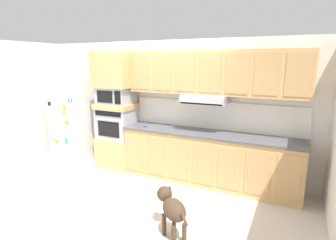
{
  "coord_description": "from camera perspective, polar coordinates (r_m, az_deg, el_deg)",
  "views": [
    {
      "loc": [
        2.24,
        -3.63,
        2.12
      ],
      "look_at": [
        0.28,
        0.47,
        1.14
      ],
      "focal_mm": 29.18,
      "sensor_mm": 36.0,
      "label": 1
    }
  ],
  "objects": [
    {
      "name": "upper_cabinet_with_hood",
      "position": [
        4.7,
        9.25,
        9.42
      ],
      "size": [
        3.07,
        0.48,
        0.88
      ],
      "color": "tan",
      "rests_on": "backsplash_panel"
    },
    {
      "name": "microwave",
      "position": [
        5.48,
        -10.76,
        5.08
      ],
      "size": [
        0.64,
        0.54,
        0.32
      ],
      "color": "#A8AAAF",
      "rests_on": "appliance_mid_shelf"
    },
    {
      "name": "side_panel_left",
      "position": [
        6.27,
        -28.37,
        2.77
      ],
      "size": [
        0.12,
        7.1,
        2.5
      ],
      "primitive_type": "cube",
      "color": "silver",
      "rests_on": "ground"
    },
    {
      "name": "built_in_oven",
      "position": [
        5.57,
        -10.54,
        -0.64
      ],
      "size": [
        0.7,
        0.62,
        0.6
      ],
      "color": "#A8AAAF",
      "rests_on": "oven_base_cabinet"
    },
    {
      "name": "screwdriver",
      "position": [
        5.1,
        -4.71,
        -1.28
      ],
      "size": [
        0.13,
        0.12,
        0.03
      ],
      "color": "blue",
      "rests_on": "countertop_slab"
    },
    {
      "name": "refrigerator",
      "position": [
        6.24,
        -19.17,
        0.06
      ],
      "size": [
        0.76,
        0.73,
        1.76
      ],
      "color": "white",
      "rests_on": "ground"
    },
    {
      "name": "lower_cabinet_run",
      "position": [
        4.87,
        8.31,
        -8.1
      ],
      "size": [
        3.07,
        0.63,
        0.88
      ],
      "color": "tan",
      "rests_on": "ground"
    },
    {
      "name": "appliance_mid_shelf",
      "position": [
        5.51,
        -10.66,
        2.92
      ],
      "size": [
        0.74,
        0.62,
        0.1
      ],
      "primitive_type": "cube",
      "color": "tan",
      "rests_on": "built_in_oven"
    },
    {
      "name": "appliance_upper_cabinet",
      "position": [
        5.44,
        -10.96,
        10.31
      ],
      "size": [
        0.74,
        0.62,
        0.68
      ],
      "primitive_type": "cube",
      "color": "tan",
      "rests_on": "microwave"
    },
    {
      "name": "dog",
      "position": [
        3.45,
        0.78,
        -17.8
      ],
      "size": [
        0.62,
        0.54,
        0.58
      ],
      "rotation": [
        0.0,
        0.0,
        2.44
      ],
      "color": "#473323",
      "rests_on": "ground"
    },
    {
      "name": "countertop_slab",
      "position": [
        4.73,
        8.49,
        -2.85
      ],
      "size": [
        3.11,
        0.64,
        0.04
      ],
      "primitive_type": "cube",
      "color": "#4C4C51",
      "rests_on": "lower_cabinet_run"
    },
    {
      "name": "back_kitchen_wall",
      "position": [
        5.31,
        0.3,
        2.79
      ],
      "size": [
        6.2,
        0.12,
        2.5
      ],
      "primitive_type": "cube",
      "color": "silver",
      "rests_on": "ground"
    },
    {
      "name": "oven_base_cabinet",
      "position": [
        5.74,
        -10.29,
        -6.49
      ],
      "size": [
        0.74,
        0.62,
        0.6
      ],
      "primitive_type": "cube",
      "color": "tan",
      "rests_on": "ground"
    },
    {
      "name": "backsplash_panel",
      "position": [
        4.94,
        9.58,
        0.96
      ],
      "size": [
        3.11,
        0.02,
        0.5
      ],
      "primitive_type": "cube",
      "color": "silver",
      "rests_on": "countertop_slab"
    },
    {
      "name": "ground_plane",
      "position": [
        4.76,
        -5.63,
        -14.28
      ],
      "size": [
        9.6,
        9.6,
        0.0
      ],
      "primitive_type": "plane",
      "color": "beige"
    }
  ]
}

